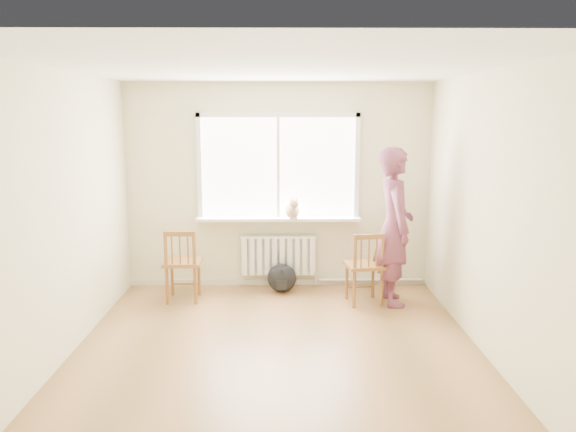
{
  "coord_description": "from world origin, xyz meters",
  "views": [
    {
      "loc": [
        0.05,
        -5.11,
        2.28
      ],
      "look_at": [
        0.12,
        1.2,
        1.14
      ],
      "focal_mm": 35.0,
      "sensor_mm": 36.0,
      "label": 1
    }
  ],
  "objects_px": {
    "chair_right": "(365,268)",
    "cat": "(293,209)",
    "person": "(394,227)",
    "chair_left": "(182,265)",
    "backpack": "(282,278)"
  },
  "relations": [
    {
      "from": "chair_left",
      "to": "chair_right",
      "type": "xyz_separation_m",
      "value": [
        2.24,
        -0.14,
        -0.01
      ]
    },
    {
      "from": "chair_right",
      "to": "backpack",
      "type": "bearing_deg",
      "value": -34.17
    },
    {
      "from": "chair_left",
      "to": "person",
      "type": "relative_size",
      "value": 0.48
    },
    {
      "from": "chair_right",
      "to": "chair_left",
      "type": "bearing_deg",
      "value": -12.26
    },
    {
      "from": "chair_right",
      "to": "cat",
      "type": "relative_size",
      "value": 2.0
    },
    {
      "from": "chair_right",
      "to": "backpack",
      "type": "distance_m",
      "value": 1.15
    },
    {
      "from": "chair_left",
      "to": "person",
      "type": "height_order",
      "value": "person"
    },
    {
      "from": "person",
      "to": "backpack",
      "type": "bearing_deg",
      "value": 69.23
    },
    {
      "from": "chair_left",
      "to": "cat",
      "type": "relative_size",
      "value": 2.03
    },
    {
      "from": "person",
      "to": "cat",
      "type": "height_order",
      "value": "person"
    },
    {
      "from": "chair_left",
      "to": "chair_right",
      "type": "bearing_deg",
      "value": 175.84
    },
    {
      "from": "chair_right",
      "to": "cat",
      "type": "xyz_separation_m",
      "value": [
        -0.87,
        0.61,
        0.62
      ]
    },
    {
      "from": "backpack",
      "to": "person",
      "type": "bearing_deg",
      "value": -17.41
    },
    {
      "from": "chair_right",
      "to": "person",
      "type": "height_order",
      "value": "person"
    },
    {
      "from": "cat",
      "to": "backpack",
      "type": "distance_m",
      "value": 0.9
    }
  ]
}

